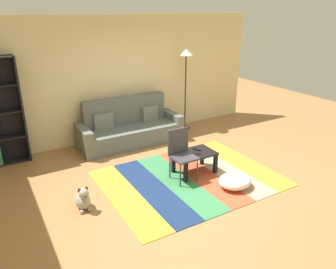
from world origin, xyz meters
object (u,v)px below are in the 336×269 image
tv_remote (197,149)px  folding_chair (181,150)px  dog (83,199)px  pouf (235,181)px  standing_lamp (186,63)px  coffee_table (195,156)px  couch (130,128)px

tv_remote → folding_chair: 0.45m
dog → pouf: bearing=-16.0°
pouf → dog: size_ratio=1.44×
standing_lamp → coffee_table: bearing=-119.0°
coffee_table → pouf: bearing=-69.8°
coffee_table → dog: bearing=-177.2°
couch → standing_lamp: bearing=5.7°
coffee_table → folding_chair: 0.38m
coffee_table → pouf: coffee_table is taller
dog → standing_lamp: size_ratio=0.21×
couch → dog: size_ratio=5.69×
pouf → standing_lamp: bearing=73.2°
tv_remote → folding_chair: size_ratio=0.17×
standing_lamp → pouf: bearing=-106.8°
dog → tv_remote: (2.17, 0.18, 0.25)m
couch → coffee_table: couch is taller
standing_lamp → folding_chair: size_ratio=2.15×
couch → dog: bearing=-129.7°
tv_remote → couch: bearing=87.5°
couch → coffee_table: bearing=-77.6°
dog → standing_lamp: 4.13m
pouf → tv_remote: 0.92m
tv_remote → folding_chair: folding_chair is taller
standing_lamp → folding_chair: 2.77m
dog → couch: bearing=50.3°
couch → dog: 2.60m
coffee_table → tv_remote: tv_remote is taller
coffee_table → pouf: 0.85m
tv_remote → folding_chair: (-0.42, -0.12, 0.12)m
dog → folding_chair: bearing=1.9°
dog → standing_lamp: standing_lamp is taller
dog → folding_chair: folding_chair is taller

